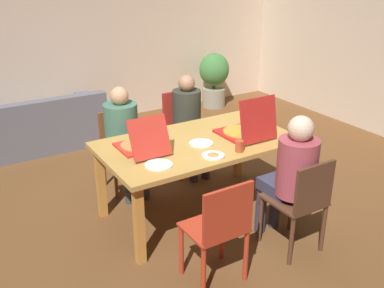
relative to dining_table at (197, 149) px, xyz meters
name	(u,v)px	position (x,y,z in m)	size (l,w,h in m)	color
ground_plane	(197,211)	(0.00, 0.00, -0.69)	(20.00, 20.00, 0.00)	brown
back_wall	(81,26)	(0.00, 3.22, 0.78)	(6.90, 0.12, 2.94)	beige
side_wall_right	(365,27)	(3.45, 0.96, 0.78)	(0.12, 5.47, 2.94)	beige
dining_table	(197,149)	(0.00, 0.00, 0.00)	(1.86, 1.06, 0.78)	#BF9245
chair_0	(302,201)	(0.40, -1.01, -0.19)	(0.43, 0.45, 0.89)	#523221
person_0	(292,170)	(0.40, -0.87, 0.04)	(0.34, 0.54, 1.23)	#36374C
chair_1	(120,144)	(-0.42, 0.94, -0.19)	(0.39, 0.40, 0.86)	brown
person_1	(124,132)	(-0.42, 0.79, 0.00)	(0.36, 0.56, 1.17)	#3A3C47
chair_2	(183,128)	(0.40, 0.97, -0.17)	(0.43, 0.45, 0.95)	#B02B22
person_2	(189,117)	(0.40, 0.82, 0.01)	(0.33, 0.50, 1.18)	#3C3445
chair_3	(220,228)	(-0.42, -1.00, -0.18)	(0.45, 0.38, 0.90)	#B6341E
pizza_box_0	(140,144)	(-0.55, 0.10, 0.14)	(0.36, 0.51, 0.36)	red
pizza_box_1	(244,130)	(0.46, -0.12, 0.14)	(0.42, 0.50, 0.43)	red
plate_0	(213,155)	(-0.07, -0.36, 0.09)	(0.20, 0.20, 0.03)	white
plate_1	(159,165)	(-0.57, -0.29, 0.09)	(0.24, 0.24, 0.01)	white
plate_2	(201,143)	(-0.01, -0.07, 0.09)	(0.23, 0.23, 0.01)	white
drinking_glass_0	(264,121)	(0.82, 0.00, 0.14)	(0.06, 0.06, 0.11)	silver
drinking_glass_1	(240,146)	(0.19, -0.41, 0.14)	(0.08, 0.08, 0.11)	#B94627
couch	(20,132)	(-1.18, 2.52, -0.43)	(2.20, 0.82, 0.74)	slate
potted_plant	(214,77)	(2.09, 2.81, -0.17)	(0.50, 0.50, 0.93)	gray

